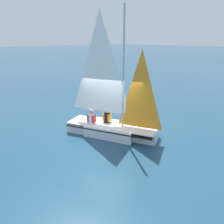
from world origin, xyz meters
The scene contains 4 objects.
ground_plane centered at (0.00, 0.00, 0.00)m, with size 260.00×260.00×0.00m, color navy.
sailboat_main centered at (-0.03, -0.02, 0.78)m, with size 4.18×2.91×5.40m.
sailor_helm centered at (-0.38, 0.04, 0.62)m, with size 0.42×0.40×1.16m.
sailor_crew centered at (-0.73, -0.59, 0.63)m, with size 0.42×0.40×1.16m.
Camera 1 is at (6.76, -6.08, 4.14)m, focal length 35.00 mm.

